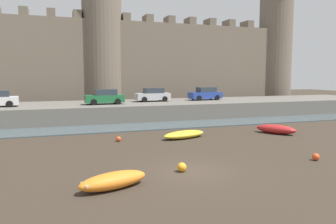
{
  "coord_description": "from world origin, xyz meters",
  "views": [
    {
      "loc": [
        -6.42,
        -15.0,
        4.85
      ],
      "look_at": [
        0.42,
        5.0,
        2.5
      ],
      "focal_mm": 35.0,
      "sensor_mm": 36.0,
      "label": 1
    }
  ],
  "objects_px": {
    "car_quay_centre_east": "(205,94)",
    "car_quay_centre_west": "(153,95)",
    "rowboat_midflat_left": "(184,134)",
    "mooring_buoy_mid_mud": "(182,167)",
    "mooring_buoy_near_channel": "(316,157)",
    "mooring_buoy_off_centre": "(119,139)",
    "rowboat_near_channel_right": "(113,180)",
    "car_quay_west": "(105,97)",
    "rowboat_foreground_centre": "(276,129)"
  },
  "relations": [
    {
      "from": "car_quay_centre_east",
      "to": "car_quay_centre_west",
      "type": "bearing_deg",
      "value": -179.25
    },
    {
      "from": "car_quay_centre_east",
      "to": "rowboat_midflat_left",
      "type": "bearing_deg",
      "value": -120.88
    },
    {
      "from": "mooring_buoy_mid_mud",
      "to": "car_quay_centre_east",
      "type": "distance_m",
      "value": 25.78
    },
    {
      "from": "mooring_buoy_near_channel",
      "to": "car_quay_centre_west",
      "type": "distance_m",
      "value": 23.33
    },
    {
      "from": "mooring_buoy_mid_mud",
      "to": "car_quay_centre_east",
      "type": "xyz_separation_m",
      "value": [
        12.04,
        22.68,
        2.32
      ]
    },
    {
      "from": "car_quay_centre_east",
      "to": "mooring_buoy_off_centre",
      "type": "bearing_deg",
      "value": -134.33
    },
    {
      "from": "rowboat_near_channel_right",
      "to": "mooring_buoy_off_centre",
      "type": "bearing_deg",
      "value": 78.45
    },
    {
      "from": "rowboat_near_channel_right",
      "to": "rowboat_midflat_left",
      "type": "xyz_separation_m",
      "value": [
        7.14,
        9.68,
        -0.07
      ]
    },
    {
      "from": "mooring_buoy_near_channel",
      "to": "rowboat_midflat_left",
      "type": "bearing_deg",
      "value": 118.16
    },
    {
      "from": "rowboat_midflat_left",
      "to": "mooring_buoy_near_channel",
      "type": "relative_size",
      "value": 9.64
    },
    {
      "from": "rowboat_midflat_left",
      "to": "mooring_buoy_mid_mud",
      "type": "distance_m",
      "value": 8.99
    },
    {
      "from": "mooring_buoy_mid_mud",
      "to": "mooring_buoy_off_centre",
      "type": "bearing_deg",
      "value": 100.79
    },
    {
      "from": "mooring_buoy_near_channel",
      "to": "car_quay_west",
      "type": "bearing_deg",
      "value": 113.34
    },
    {
      "from": "rowboat_foreground_centre",
      "to": "mooring_buoy_near_channel",
      "type": "height_order",
      "value": "rowboat_foreground_centre"
    },
    {
      "from": "car_quay_centre_east",
      "to": "car_quay_west",
      "type": "relative_size",
      "value": 1.0
    },
    {
      "from": "mooring_buoy_mid_mud",
      "to": "car_quay_centre_west",
      "type": "xyz_separation_m",
      "value": [
        5.05,
        22.59,
        2.32
      ]
    },
    {
      "from": "car_quay_west",
      "to": "mooring_buoy_near_channel",
      "type": "bearing_deg",
      "value": -66.66
    },
    {
      "from": "rowboat_near_channel_right",
      "to": "mooring_buoy_off_centre",
      "type": "xyz_separation_m",
      "value": [
        2.05,
        10.05,
        -0.19
      ]
    },
    {
      "from": "rowboat_foreground_centre",
      "to": "rowboat_midflat_left",
      "type": "bearing_deg",
      "value": 175.43
    },
    {
      "from": "mooring_buoy_near_channel",
      "to": "car_quay_centre_west",
      "type": "xyz_separation_m",
      "value": [
        -3.06,
        23.01,
        2.35
      ]
    },
    {
      "from": "rowboat_foreground_centre",
      "to": "car_quay_centre_east",
      "type": "xyz_separation_m",
      "value": [
        0.57,
        15.02,
        2.16
      ]
    },
    {
      "from": "rowboat_foreground_centre",
      "to": "rowboat_near_channel_right",
      "type": "distance_m",
      "value": 17.66
    },
    {
      "from": "rowboat_midflat_left",
      "to": "car_quay_centre_west",
      "type": "bearing_deg",
      "value": 83.57
    },
    {
      "from": "rowboat_foreground_centre",
      "to": "car_quay_centre_east",
      "type": "height_order",
      "value": "car_quay_centre_east"
    },
    {
      "from": "rowboat_near_channel_right",
      "to": "car_quay_centre_east",
      "type": "distance_m",
      "value": 28.84
    },
    {
      "from": "mooring_buoy_mid_mud",
      "to": "car_quay_centre_west",
      "type": "height_order",
      "value": "car_quay_centre_west"
    },
    {
      "from": "rowboat_near_channel_right",
      "to": "mooring_buoy_near_channel",
      "type": "xyz_separation_m",
      "value": [
        11.81,
        0.97,
        -0.17
      ]
    },
    {
      "from": "mooring_buoy_off_centre",
      "to": "rowboat_midflat_left",
      "type": "bearing_deg",
      "value": -4.07
    },
    {
      "from": "mooring_buoy_near_channel",
      "to": "car_quay_centre_west",
      "type": "bearing_deg",
      "value": 97.57
    },
    {
      "from": "mooring_buoy_mid_mud",
      "to": "mooring_buoy_off_centre",
      "type": "distance_m",
      "value": 8.82
    },
    {
      "from": "rowboat_foreground_centre",
      "to": "car_quay_west",
      "type": "height_order",
      "value": "car_quay_west"
    },
    {
      "from": "mooring_buoy_mid_mud",
      "to": "mooring_buoy_near_channel",
      "type": "relative_size",
      "value": 1.14
    },
    {
      "from": "car_quay_west",
      "to": "rowboat_near_channel_right",
      "type": "bearing_deg",
      "value": -97.18
    },
    {
      "from": "rowboat_near_channel_right",
      "to": "rowboat_midflat_left",
      "type": "relative_size",
      "value": 0.83
    },
    {
      "from": "car_quay_centre_west",
      "to": "car_quay_west",
      "type": "distance_m",
      "value": 6.33
    },
    {
      "from": "rowboat_near_channel_right",
      "to": "car_quay_west",
      "type": "distance_m",
      "value": 22.21
    },
    {
      "from": "rowboat_foreground_centre",
      "to": "car_quay_west",
      "type": "relative_size",
      "value": 0.83
    },
    {
      "from": "rowboat_midflat_left",
      "to": "car_quay_centre_west",
      "type": "relative_size",
      "value": 0.96
    },
    {
      "from": "rowboat_midflat_left",
      "to": "mooring_buoy_near_channel",
      "type": "xyz_separation_m",
      "value": [
        4.67,
        -8.72,
        -0.1
      ]
    },
    {
      "from": "rowboat_foreground_centre",
      "to": "rowboat_midflat_left",
      "type": "xyz_separation_m",
      "value": [
        -8.03,
        0.64,
        -0.09
      ]
    },
    {
      "from": "rowboat_foreground_centre",
      "to": "mooring_buoy_off_centre",
      "type": "bearing_deg",
      "value": 175.62
    },
    {
      "from": "mooring_buoy_mid_mud",
      "to": "car_quay_west",
      "type": "relative_size",
      "value": 0.11
    },
    {
      "from": "car_quay_centre_west",
      "to": "mooring_buoy_off_centre",
      "type": "bearing_deg",
      "value": -115.7
    },
    {
      "from": "rowboat_near_channel_right",
      "to": "mooring_buoy_mid_mud",
      "type": "distance_m",
      "value": 3.96
    },
    {
      "from": "mooring_buoy_near_channel",
      "to": "car_quay_west",
      "type": "height_order",
      "value": "car_quay_west"
    },
    {
      "from": "rowboat_midflat_left",
      "to": "mooring_buoy_near_channel",
      "type": "distance_m",
      "value": 9.89
    },
    {
      "from": "rowboat_foreground_centre",
      "to": "car_quay_centre_east",
      "type": "bearing_deg",
      "value": 87.82
    },
    {
      "from": "mooring_buoy_near_channel",
      "to": "car_quay_centre_east",
      "type": "bearing_deg",
      "value": 80.33
    },
    {
      "from": "rowboat_foreground_centre",
      "to": "mooring_buoy_near_channel",
      "type": "distance_m",
      "value": 8.75
    },
    {
      "from": "car_quay_centre_west",
      "to": "car_quay_centre_east",
      "type": "bearing_deg",
      "value": 0.75
    }
  ]
}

